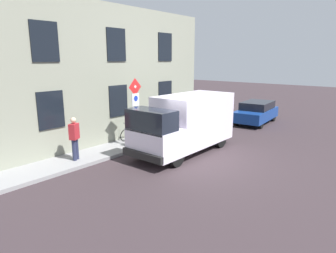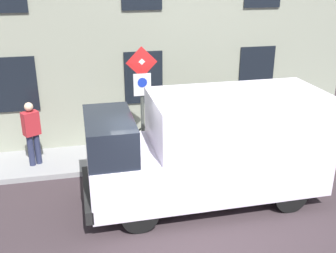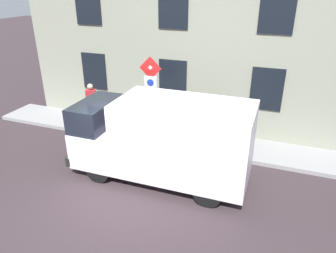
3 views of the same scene
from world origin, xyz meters
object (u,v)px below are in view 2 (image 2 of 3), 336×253
Objects in this scene: bicycle_green at (226,129)px; bicycle_red at (196,131)px; bicycle_blue at (165,134)px; delivery_van at (211,146)px; pedestrian at (32,132)px; sign_post_stacked at (142,90)px.

bicycle_red is at bearing 0.15° from bicycle_green.
bicycle_red is at bearing -174.23° from bicycle_blue.
delivery_van is 3.11× the size of bicycle_blue.
bicycle_red is 4.59m from pedestrian.
delivery_van is at bearing 74.68° from bicycle_red.
sign_post_stacked is at bearing -58.10° from delivery_van.
sign_post_stacked reaches higher than delivery_van.
pedestrian is (2.42, 4.04, -0.26)m from delivery_van.
bicycle_red is at bearing -113.36° from pedestrian.
sign_post_stacked is at bearing 19.55° from bicycle_green.
bicycle_red is (0.93, -1.71, -1.64)m from sign_post_stacked.
bicycle_green is 1.00× the size of bicycle_red.
delivery_van reaches higher than pedestrian.
delivery_van is 3.11× the size of bicycle_red.
sign_post_stacked is at bearing 56.15° from bicycle_blue.
bicycle_blue is at bearing -81.74° from delivery_van.
delivery_van is 3.00m from bicycle_red.
sign_post_stacked is 2.41m from delivery_van.
pedestrian is at bearing -31.39° from delivery_van.
delivery_van is at bearing 104.54° from bicycle_blue.
pedestrian reaches higher than bicycle_red.
delivery_van is (-1.91, -1.21, -0.82)m from sign_post_stacked.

